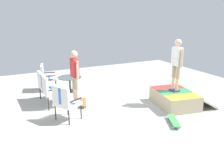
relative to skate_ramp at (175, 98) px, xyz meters
The scene contains 10 objects.
ground_plane 1.82m from the skate_ramp, 70.74° to the left, with size 12.00×12.00×0.10m, color #A8A8A3.
skate_ramp is the anchor object (origin of this frame).
patio_bench 4.21m from the skate_ramp, 61.77° to the left, with size 1.27×0.59×1.02m.
patio_chair_near_house 4.87m from the skate_ramp, 44.98° to the left, with size 0.72×0.67×1.02m.
patio_chair_by_wall 3.58m from the skate_ramp, 82.76° to the left, with size 0.80×0.77×1.02m.
patio_table 3.95m from the skate_ramp, 42.32° to the left, with size 0.90×0.90×0.57m.
person_watching 3.39m from the skate_ramp, 58.25° to the left, with size 0.48×0.28×1.75m.
person_skater 1.21m from the skate_ramp, 27.54° to the left, with size 0.48×0.25×1.67m.
skateboard_by_bench 3.02m from the skate_ramp, 62.66° to the left, with size 0.82×0.46×0.10m.
skateboard_spare 1.41m from the skate_ramp, 138.22° to the left, with size 0.81×0.52×0.10m.
Camera 1 is at (-6.24, 3.38, 2.92)m, focal length 38.33 mm.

